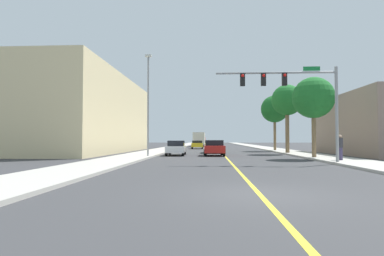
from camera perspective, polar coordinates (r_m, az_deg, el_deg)
ground at (r=51.53m, az=4.84°, el=-3.83°), size 192.00×192.00×0.00m
sidewalk_left at (r=51.96m, az=-4.37°, el=-3.74°), size 3.61×168.00×0.15m
sidewalk_right at (r=52.43m, az=13.97°, el=-3.67°), size 3.61×168.00×0.15m
lane_marking_center at (r=51.53m, az=4.84°, el=-3.83°), size 0.16×144.00×0.01m
building_left_near at (r=41.98m, az=-19.38°, el=2.30°), size 11.36×26.82×9.43m
traffic_signal_mast at (r=22.17m, az=18.31°, el=6.38°), size 8.04×0.36×6.31m
street_lamp at (r=28.74m, az=-7.94°, el=5.02°), size 0.56×0.28×9.14m
palm_near at (r=28.12m, az=21.11°, el=5.06°), size 3.43×3.43×6.64m
palm_mid at (r=36.22m, az=16.82°, el=4.75°), size 3.38×3.38×7.47m
palm_far at (r=44.45m, az=14.72°, el=3.30°), size 3.69×3.69×7.44m
car_red at (r=31.04m, az=3.99°, el=-3.59°), size 2.10×3.88×1.53m
car_white at (r=31.78m, az=-2.89°, el=-3.61°), size 1.93×4.36×1.49m
car_green at (r=37.01m, az=3.62°, el=-3.45°), size 1.91×4.36×1.35m
car_yellow at (r=53.25m, az=0.95°, el=-2.99°), size 2.03×4.06×1.39m
delivery_truck at (r=68.59m, az=1.35°, el=-2.02°), size 2.53×8.97×3.05m
pedestrian at (r=24.74m, az=25.23°, el=-3.17°), size 0.38×0.38×1.80m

